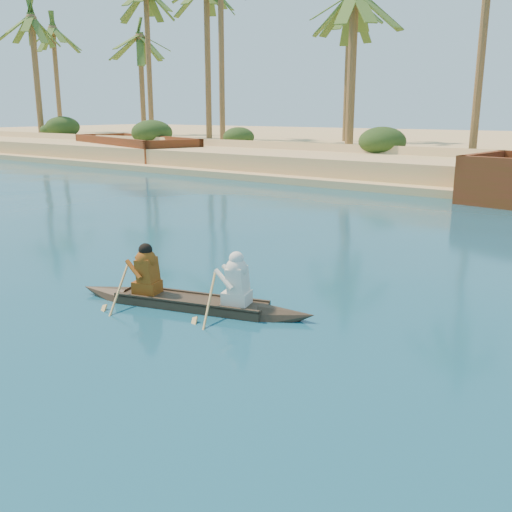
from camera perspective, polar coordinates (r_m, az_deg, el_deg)
The scene contains 2 objects.
canoe at distance 11.01m, azimuth -6.55°, elevation -3.81°, with size 4.92×1.95×1.36m.
barge_left at distance 44.14m, azimuth -12.06°, elevation 10.22°, with size 13.66×8.11×2.16m.
Camera 1 is at (6.57, -2.48, 3.67)m, focal length 40.00 mm.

